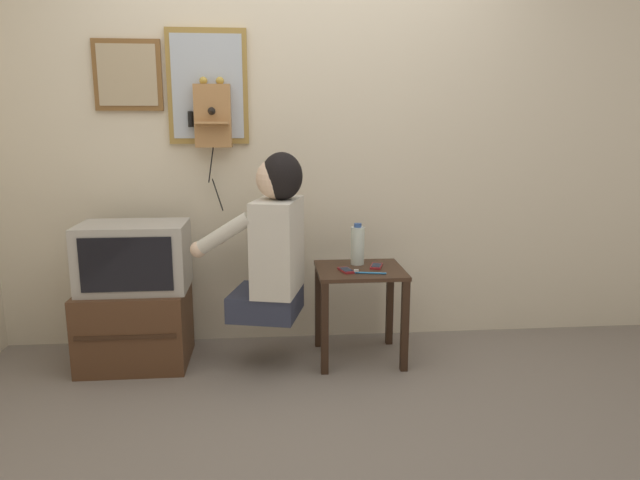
# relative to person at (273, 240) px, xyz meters

# --- Properties ---
(ground_plane) EXTENTS (14.00, 14.00, 0.00)m
(ground_plane) POSITION_rel_person_xyz_m (0.15, -0.67, -0.73)
(ground_plane) COLOR slate
(wall_back) EXTENTS (6.80, 0.05, 2.55)m
(wall_back) POSITION_rel_person_xyz_m (0.15, 0.46, 0.55)
(wall_back) COLOR beige
(wall_back) RESTS_ON ground_plane
(side_table) EXTENTS (0.49, 0.45, 0.54)m
(side_table) POSITION_rel_person_xyz_m (0.49, 0.06, -0.31)
(side_table) COLOR #382316
(side_table) RESTS_ON ground_plane
(person) EXTENTS (0.63, 0.52, 0.91)m
(person) POSITION_rel_person_xyz_m (0.00, 0.00, 0.00)
(person) COLOR #2D3347
(person) RESTS_ON ground_plane
(tv_stand) EXTENTS (0.59, 0.46, 0.44)m
(tv_stand) POSITION_rel_person_xyz_m (-0.79, 0.11, -0.51)
(tv_stand) COLOR #51331E
(tv_stand) RESTS_ON ground_plane
(television) EXTENTS (0.58, 0.38, 0.37)m
(television) POSITION_rel_person_xyz_m (-0.77, 0.11, -0.10)
(television) COLOR #ADA89E
(television) RESTS_ON tv_stand
(wall_phone_antique) EXTENTS (0.25, 0.19, 0.77)m
(wall_phone_antique) POSITION_rel_person_xyz_m (-0.33, 0.38, 0.67)
(wall_phone_antique) COLOR #AD7A47
(framed_picture) EXTENTS (0.38, 0.03, 0.40)m
(framed_picture) POSITION_rel_person_xyz_m (-0.81, 0.42, 0.89)
(framed_picture) COLOR brown
(wall_mirror) EXTENTS (0.46, 0.03, 0.65)m
(wall_mirror) POSITION_rel_person_xyz_m (-0.36, 0.42, 0.83)
(wall_mirror) COLOR olive
(cell_phone_held) EXTENTS (0.09, 0.14, 0.01)m
(cell_phone_held) POSITION_rel_person_xyz_m (0.41, 0.01, -0.18)
(cell_phone_held) COLOR maroon
(cell_phone_held) RESTS_ON side_table
(cell_phone_spare) EXTENTS (0.09, 0.14, 0.01)m
(cell_phone_spare) POSITION_rel_person_xyz_m (0.59, 0.08, -0.18)
(cell_phone_spare) COLOR maroon
(cell_phone_spare) RESTS_ON side_table
(water_bottle) EXTENTS (0.08, 0.08, 0.24)m
(water_bottle) POSITION_rel_person_xyz_m (0.49, 0.16, -0.07)
(water_bottle) COLOR silver
(water_bottle) RESTS_ON side_table
(toothbrush) EXTENTS (0.18, 0.05, 0.02)m
(toothbrush) POSITION_rel_person_xyz_m (0.52, -0.06, -0.18)
(toothbrush) COLOR #338CD8
(toothbrush) RESTS_ON side_table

